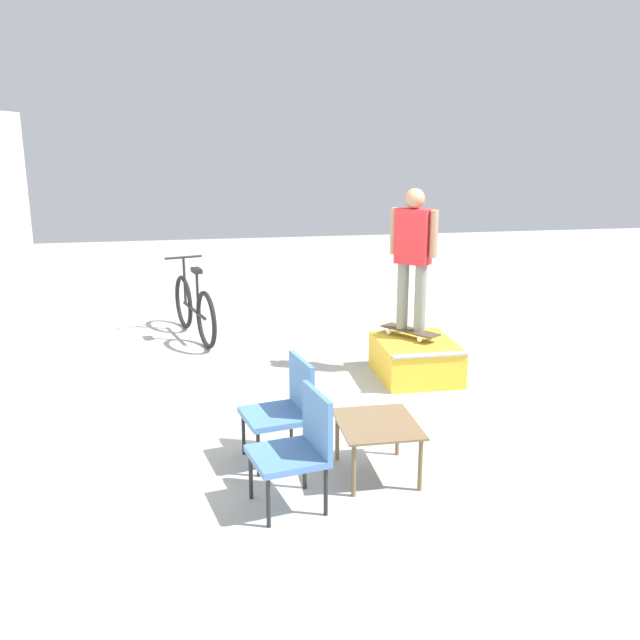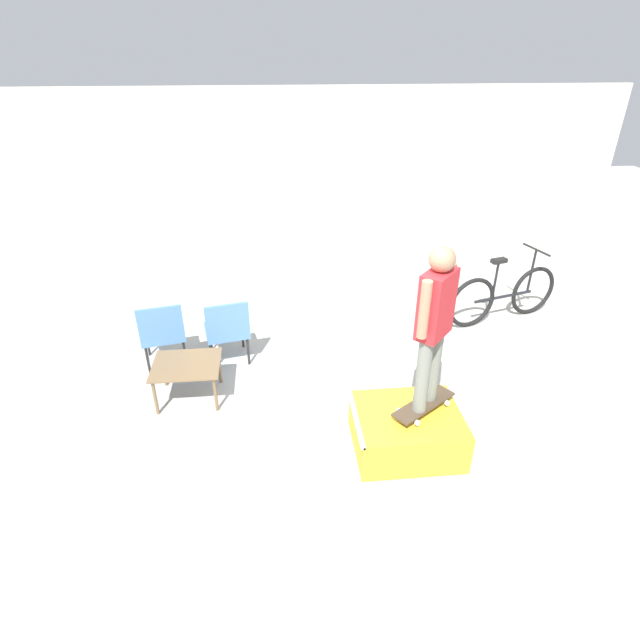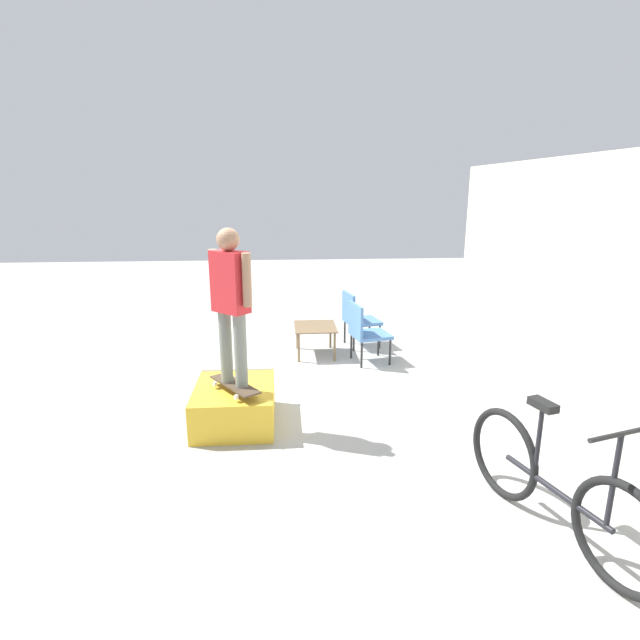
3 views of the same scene
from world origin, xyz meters
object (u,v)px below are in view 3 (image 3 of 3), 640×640
person_skater (231,296)px  patio_chair_left (357,317)px  patio_chair_right (365,330)px  coffee_table (315,330)px  bicycle (555,487)px  skate_ramp_box (235,404)px  skateboard_on_ramp (235,385)px

person_skater → patio_chair_left: person_skater is taller
patio_chair_left → patio_chair_right: bearing=168.2°
coffee_table → patio_chair_left: bearing=118.0°
person_skater → coffee_table: bearing=109.7°
patio_chair_right → bicycle: bicycle is taller
skate_ramp_box → person_skater: bearing=9.5°
skate_ramp_box → patio_chair_right: (-1.84, 1.73, 0.29)m
person_skater → coffee_table: person_skater is taller
patio_chair_left → coffee_table: bearing=106.2°
person_skater → patio_chair_left: (-2.78, 1.71, -0.96)m
skate_ramp_box → skateboard_on_ramp: 0.33m
patio_chair_left → patio_chair_right: 0.78m
patio_chair_right → bicycle: (3.89, 0.74, -0.10)m
skateboard_on_ramp → coffee_table: skateboard_on_ramp is taller
bicycle → patio_chair_right: bearing=175.1°
person_skater → patio_chair_right: bearing=91.9°
coffee_table → patio_chair_right: 0.82m
skate_ramp_box → coffee_table: coffee_table is taller
skateboard_on_ramp → person_skater: bearing=-48.8°
skate_ramp_box → coffee_table: bearing=155.3°
coffee_table → patio_chair_left: patio_chair_left is taller
skateboard_on_ramp → patio_chair_left: size_ratio=0.80×
skate_ramp_box → coffee_table: 2.49m
skateboard_on_ramp → bicycle: size_ratio=0.40×
person_skater → patio_chair_left: bearing=100.9°
skate_ramp_box → skateboard_on_ramp: (0.15, 0.03, 0.29)m
patio_chair_left → person_skater: bearing=136.6°
patio_chair_right → skate_ramp_box: bearing=125.0°
skate_ramp_box → coffee_table: (-2.25, 1.03, 0.19)m
skate_ramp_box → skateboard_on_ramp: skateboard_on_ramp is taller
skate_ramp_box → bicycle: bicycle is taller
skateboard_on_ramp → patio_chair_right: size_ratio=0.80×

